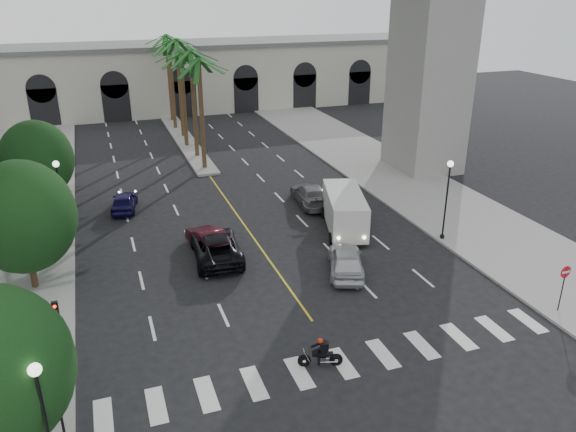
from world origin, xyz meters
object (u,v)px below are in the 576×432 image
object	(u,v)px
lamp_post_left_far	(61,194)
traffic_signal_far	(58,326)
lamp_post_right	(447,193)
pedestrian_b	(39,333)
lamp_post_left_near	(46,423)
motorcycle_rider	(322,353)
car_e	(124,201)
car_a	(346,260)
traffic_signal_near	(56,389)
car_b	(209,240)
do_not_enter_sign	(564,279)
car_c	(216,246)
cargo_van	(345,210)
car_d	(311,195)

from	to	relation	value
lamp_post_left_far	traffic_signal_far	world-z (taller)	lamp_post_left_far
lamp_post_right	pedestrian_b	distance (m)	24.26
lamp_post_left_far	lamp_post_right	distance (m)	24.16
lamp_post_left_near	motorcycle_rider	xyz separation A→B (m)	(10.48, 3.64, -2.58)
lamp_post_left_near	pedestrian_b	world-z (taller)	lamp_post_left_near
lamp_post_left_near	lamp_post_left_far	size ratio (longest dim) A/B	1.00
lamp_post_left_far	pedestrian_b	size ratio (longest dim) A/B	3.23
car_e	traffic_signal_far	bearing A→B (deg)	88.96
traffic_signal_far	car_a	size ratio (longest dim) A/B	0.78
lamp_post_right	pedestrian_b	size ratio (longest dim) A/B	3.23
lamp_post_left_near	car_e	size ratio (longest dim) A/B	1.31
lamp_post_left_near	car_a	distance (m)	18.81
lamp_post_left_far	traffic_signal_near	xyz separation A→B (m)	(0.10, -18.50, -0.71)
traffic_signal_far	car_b	distance (m)	12.96
traffic_signal_far	car_b	size ratio (longest dim) A/B	0.80
car_a	do_not_enter_sign	distance (m)	11.17
motorcycle_rider	car_c	world-z (taller)	car_c
lamp_post_left_far	lamp_post_right	bearing A→B (deg)	-19.33
traffic_signal_far	do_not_enter_sign	size ratio (longest dim) A/B	1.38
motorcycle_rider	do_not_enter_sign	distance (m)	12.91
car_c	pedestrian_b	distance (m)	11.49
traffic_signal_far	cargo_van	bearing A→B (deg)	30.00
lamp_post_left_near	traffic_signal_far	size ratio (longest dim) A/B	1.47
lamp_post_left_far	car_e	world-z (taller)	lamp_post_left_far
cargo_van	car_e	bearing A→B (deg)	164.02
lamp_post_right	cargo_van	world-z (taller)	lamp_post_right
car_a	car_c	xyz separation A→B (m)	(-6.57, 4.27, 0.01)
car_a	pedestrian_b	xyz separation A→B (m)	(-16.04, -2.24, 0.18)
car_b	car_e	xyz separation A→B (m)	(-4.41, 8.83, -0.06)
lamp_post_right	car_d	xyz separation A→B (m)	(-5.65, 8.81, -2.45)
car_a	car_c	bearing A→B (deg)	-12.29
motorcycle_rider	cargo_van	bearing A→B (deg)	78.32
motorcycle_rider	do_not_enter_sign	size ratio (longest dim) A/B	0.72
car_e	do_not_enter_sign	bearing A→B (deg)	142.37
lamp_post_left_near	car_a	xyz separation A→B (m)	(15.05, 11.03, -2.43)
pedestrian_b	lamp_post_left_near	bearing A→B (deg)	-51.76
lamp_post_left_near	car_b	world-z (taller)	lamp_post_left_near
traffic_signal_near	car_e	distance (m)	23.10
lamp_post_left_far	cargo_van	size ratio (longest dim) A/B	0.82
car_d	traffic_signal_far	bearing A→B (deg)	47.97
lamp_post_left_far	traffic_signal_far	distance (m)	14.52
lamp_post_left_far	car_e	bearing A→B (deg)	47.39
traffic_signal_far	lamp_post_right	bearing A→B (deg)	15.98
car_a	do_not_enter_sign	xyz separation A→B (m)	(8.28, -7.41, 1.12)
car_b	cargo_van	world-z (taller)	cargo_van
traffic_signal_near	traffic_signal_far	bearing A→B (deg)	90.00
car_b	cargo_van	bearing A→B (deg)	171.07
lamp_post_left_near	lamp_post_right	size ratio (longest dim) A/B	1.00
lamp_post_left_near	pedestrian_b	distance (m)	9.12
car_e	pedestrian_b	bearing A→B (deg)	83.88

